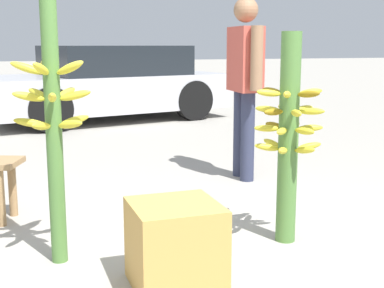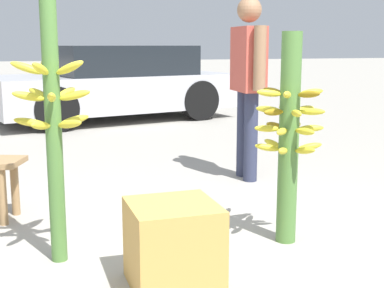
{
  "view_description": "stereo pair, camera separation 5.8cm",
  "coord_description": "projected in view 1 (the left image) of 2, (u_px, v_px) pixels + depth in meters",
  "views": [
    {
      "loc": [
        -0.9,
        -2.7,
        1.26
      ],
      "look_at": [
        0.15,
        0.39,
        0.65
      ],
      "focal_mm": 50.0,
      "sensor_mm": 36.0,
      "label": 1
    },
    {
      "loc": [
        -0.84,
        -2.71,
        1.26
      ],
      "look_at": [
        0.15,
        0.39,
        0.65
      ],
      "focal_mm": 50.0,
      "sensor_mm": 36.0,
      "label": 2
    }
  ],
  "objects": [
    {
      "name": "banana_stalk_left",
      "position": [
        53.0,
        120.0,
        3.0
      ],
      "size": [
        0.44,
        0.45,
        1.57
      ],
      "color": "#4C7A38",
      "rests_on": "ground_plane"
    },
    {
      "name": "banana_stalk_center",
      "position": [
        288.0,
        135.0,
        3.36
      ],
      "size": [
        0.44,
        0.44,
        1.34
      ],
      "color": "#4C7A38",
      "rests_on": "ground_plane"
    },
    {
      "name": "produce_crate",
      "position": [
        175.0,
        245.0,
        2.79
      ],
      "size": [
        0.45,
        0.45,
        0.45
      ],
      "color": "#C69347",
      "rests_on": "ground_plane"
    },
    {
      "name": "ground_plane",
      "position": [
        189.0,
        270.0,
        3.02
      ],
      "size": [
        80.0,
        80.0,
        0.0
      ],
      "primitive_type": "plane",
      "color": "#9E998E"
    },
    {
      "name": "parked_car",
      "position": [
        108.0,
        83.0,
        8.99
      ],
      "size": [
        4.24,
        2.64,
        1.24
      ],
      "rotation": [
        0.0,
        0.0,
        1.8
      ],
      "color": "#B7B7BC",
      "rests_on": "ground_plane"
    },
    {
      "name": "vendor_person",
      "position": [
        245.0,
        74.0,
        4.93
      ],
      "size": [
        0.23,
        0.68,
        1.68
      ],
      "rotation": [
        0.0,
        0.0,
        -1.64
      ],
      "color": "#2D334C",
      "rests_on": "ground_plane"
    }
  ]
}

